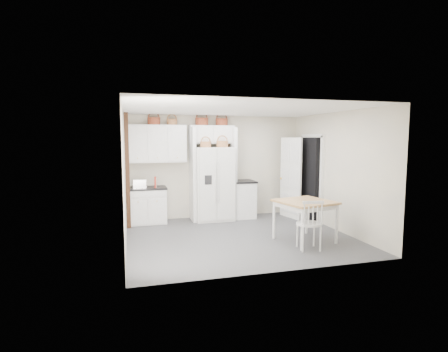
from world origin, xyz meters
name	(u,v)px	position (x,y,z in m)	size (l,w,h in m)	color
floor	(239,237)	(0.00, 0.00, 0.00)	(4.50, 4.50, 0.00)	#4E4F56
ceiling	(240,110)	(0.00, 0.00, 2.60)	(4.50, 4.50, 0.00)	white
wall_back	(216,167)	(0.00, 2.00, 1.30)	(4.50, 4.50, 0.00)	#B0ABA3
wall_left	(124,177)	(-2.25, 0.00, 1.30)	(4.00, 4.00, 0.00)	#B0ABA3
wall_right	(337,172)	(2.25, 0.00, 1.30)	(4.00, 4.00, 0.00)	#B0ABA3
refrigerator	(213,184)	(-0.15, 1.66, 0.91)	(0.94, 0.75, 1.81)	silver
base_cab_left	(147,206)	(-1.77, 1.70, 0.41)	(0.89, 0.56, 0.83)	silver
base_cab_right	(243,200)	(0.65, 1.70, 0.46)	(0.52, 0.62, 0.91)	silver
dining_table	(305,221)	(1.15, -0.65, 0.41)	(0.97, 0.97, 0.81)	#9C703E
windsor_chair	(309,224)	(0.98, -1.12, 0.47)	(0.46, 0.42, 0.95)	silver
counter_left	(147,188)	(-1.77, 1.70, 0.85)	(0.93, 0.60, 0.04)	black
counter_right	(243,181)	(0.65, 1.70, 0.93)	(0.56, 0.66, 0.04)	black
toaster	(140,184)	(-1.94, 1.62, 0.97)	(0.30, 0.17, 0.20)	silver
cookbook_red	(155,182)	(-1.57, 1.62, 0.99)	(0.04, 0.17, 0.26)	#AB2318
cookbook_cream	(156,183)	(-1.56, 1.62, 0.97)	(0.03, 0.14, 0.21)	beige
basket_upper_b	(154,121)	(-1.56, 1.83, 2.44)	(0.30, 0.30, 0.17)	maroon
basket_upper_c	(172,122)	(-1.13, 1.83, 2.42)	(0.25, 0.25, 0.15)	brown
basket_bridge_a	(202,122)	(-0.40, 1.83, 2.44)	(0.32, 0.32, 0.18)	maroon
basket_bridge_b	(222,122)	(0.11, 1.83, 2.44)	(0.31, 0.31, 0.17)	maroon
basket_fridge_a	(206,144)	(-0.36, 1.56, 1.88)	(0.26, 0.26, 0.14)	brown
basket_fridge_b	(222,144)	(0.06, 1.56, 1.89)	(0.29, 0.29, 0.15)	brown
upper_cabinet	(157,144)	(-1.50, 1.83, 1.90)	(1.40, 0.34, 0.90)	silver
bridge_cabinet	(211,135)	(-0.15, 1.83, 2.12)	(1.12, 0.34, 0.45)	silver
fridge_panel_left	(193,174)	(-0.66, 1.70, 1.15)	(0.08, 0.60, 2.30)	silver
fridge_panel_right	(232,173)	(0.36, 1.70, 1.15)	(0.08, 0.60, 2.30)	silver
trim_post	(127,171)	(-2.20, 1.35, 1.30)	(0.09, 0.09, 2.60)	black
doorway_void	(310,179)	(2.16, 1.00, 1.02)	(0.18, 0.85, 2.05)	black
door_slab	(291,178)	(1.80, 1.33, 1.02)	(0.80, 0.04, 2.05)	white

